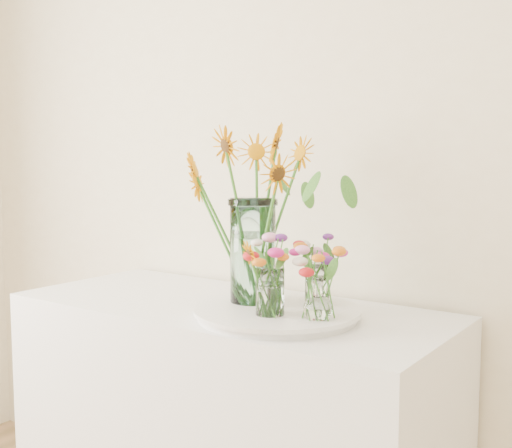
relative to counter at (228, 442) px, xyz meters
name	(u,v)px	position (x,y,z in m)	size (l,w,h in m)	color
counter	(228,442)	(0.00, 0.00, 0.00)	(1.40, 0.60, 0.90)	white
tray	(277,314)	(0.23, -0.06, 0.46)	(0.45, 0.45, 0.03)	white
mason_jar	(253,251)	(0.12, -0.03, 0.63)	(0.14, 0.14, 0.32)	#B9EDE6
sunflower_bouquet	(253,214)	(0.12, -0.03, 0.74)	(0.59, 0.59, 0.53)	orange
small_vase_a	(270,292)	(0.25, -0.14, 0.54)	(0.08, 0.08, 0.13)	white
wildflower_posy_a	(270,276)	(0.25, -0.14, 0.59)	(0.19, 0.19, 0.22)	orange
small_vase_b	(318,300)	(0.38, -0.10, 0.53)	(0.08, 0.08, 0.11)	white
wildflower_posy_b	(318,283)	(0.38, -0.10, 0.58)	(0.20, 0.20, 0.20)	orange
small_vase_c	(317,285)	(0.29, 0.05, 0.54)	(0.07, 0.07, 0.12)	white
wildflower_posy_c	(317,270)	(0.29, 0.05, 0.58)	(0.20, 0.20, 0.21)	orange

